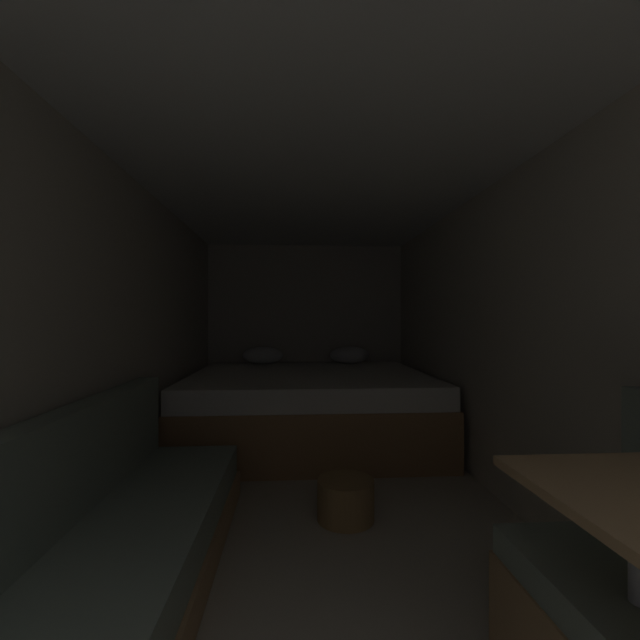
{
  "coord_description": "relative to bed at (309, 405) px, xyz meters",
  "views": [
    {
      "loc": [
        -0.15,
        -0.41,
        1.15
      ],
      "look_at": [
        0.04,
        2.58,
        1.15
      ],
      "focal_mm": 23.11,
      "sensor_mm": 36.0,
      "label": 1
    }
  ],
  "objects": [
    {
      "name": "wicker_basket",
      "position": [
        0.15,
        -1.59,
        -0.22
      ],
      "size": [
        0.33,
        0.33,
        0.23
      ],
      "color": "olive",
      "rests_on": "ground"
    },
    {
      "name": "wall_back",
      "position": [
        0.0,
        1.04,
        0.7
      ],
      "size": [
        2.43,
        0.05,
        2.05
      ],
      "primitive_type": "cube",
      "color": "beige",
      "rests_on": "ground"
    },
    {
      "name": "bed",
      "position": [
        0.0,
        0.0,
        0.0
      ],
      "size": [
        2.21,
        1.97,
        0.84
      ],
      "color": "#9E7247",
      "rests_on": "ground"
    },
    {
      "name": "wall_left",
      "position": [
        -1.19,
        -1.55,
        0.7
      ],
      "size": [
        0.05,
        5.14,
        2.05
      ],
      "primitive_type": "cube",
      "color": "beige",
      "rests_on": "ground"
    },
    {
      "name": "sofa_left",
      "position": [
        -0.88,
        -2.47,
        -0.09
      ],
      "size": [
        0.64,
        2.54,
        0.78
      ],
      "color": "tan",
      "rests_on": "ground"
    },
    {
      "name": "ground_plane",
      "position": [
        0.0,
        -1.55,
        -0.33
      ],
      "size": [
        7.14,
        7.14,
        0.0
      ],
      "primitive_type": "plane",
      "color": "#B2A893"
    },
    {
      "name": "wall_right",
      "position": [
        1.19,
        -1.55,
        0.7
      ],
      "size": [
        0.05,
        5.14,
        2.05
      ],
      "primitive_type": "cube",
      "color": "beige",
      "rests_on": "ground"
    },
    {
      "name": "ceiling_slab",
      "position": [
        0.0,
        -1.55,
        1.75
      ],
      "size": [
        2.43,
        5.14,
        0.05
      ],
      "primitive_type": "cube",
      "color": "white",
      "rests_on": "wall_left"
    }
  ]
}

